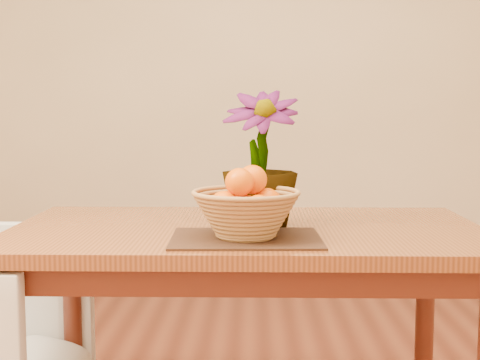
{
  "coord_description": "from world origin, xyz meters",
  "views": [
    {
      "loc": [
        0.02,
        -1.66,
        1.1
      ],
      "look_at": [
        -0.02,
        0.16,
        0.9
      ],
      "focal_mm": 50.0,
      "sensor_mm": 36.0,
      "label": 1
    }
  ],
  "objects": [
    {
      "name": "table",
      "position": [
        0.0,
        0.3,
        0.66
      ],
      "size": [
        1.4,
        0.8,
        0.75
      ],
      "color": "brown",
      "rests_on": "floor"
    },
    {
      "name": "wicker_basket",
      "position": [
        -0.0,
        0.1,
        0.81
      ],
      "size": [
        0.29,
        0.29,
        0.12
      ],
      "color": "#A96F46",
      "rests_on": "placemat"
    },
    {
      "name": "placemat",
      "position": [
        -0.0,
        0.1,
        0.75
      ],
      "size": [
        0.41,
        0.31,
        0.01
      ],
      "primitive_type": "cube",
      "rotation": [
        0.0,
        0.0,
        0.03
      ],
      "color": "#371F14",
      "rests_on": "table"
    },
    {
      "name": "potted_plant",
      "position": [
        0.04,
        0.3,
        0.95
      ],
      "size": [
        0.25,
        0.25,
        0.41
      ],
      "primitive_type": "imported",
      "rotation": [
        0.0,
        0.0,
        -0.11
      ],
      "color": "#154413",
      "rests_on": "table"
    },
    {
      "name": "wall_back",
      "position": [
        0.0,
        2.25,
        1.35
      ],
      "size": [
        4.0,
        0.02,
        2.7
      ],
      "primitive_type": "cube",
      "color": "#FEE7C1",
      "rests_on": "floor"
    },
    {
      "name": "orange_pile",
      "position": [
        -0.0,
        0.1,
        0.86
      ],
      "size": [
        0.19,
        0.19,
        0.14
      ],
      "rotation": [
        0.0,
        0.0,
        -0.08
      ],
      "color": "#FC6504",
      "rests_on": "wicker_basket"
    }
  ]
}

